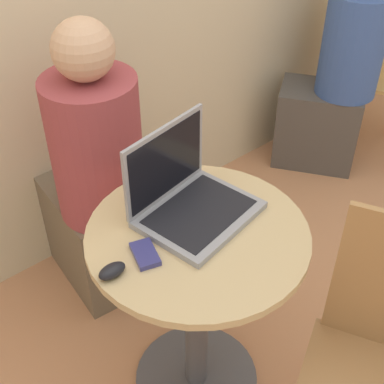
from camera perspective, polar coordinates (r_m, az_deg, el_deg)
ground_plane at (r=2.05m, az=0.46°, el=-19.26°), size 12.00×12.00×0.00m
round_table at (r=1.66m, az=0.55°, el=-10.42°), size 0.63×0.63×0.73m
laptop at (r=1.51m, az=-0.39°, el=-0.57°), size 0.36×0.31×0.25m
cell_phone at (r=1.42m, az=-5.03°, el=-6.61°), size 0.09×0.11×0.02m
computer_mouse at (r=1.37m, az=-8.53°, el=-8.31°), size 0.08×0.04×0.03m
chair_empty at (r=1.57m, az=19.53°, el=-17.97°), size 0.54×0.54×0.92m
person_seated at (r=2.04m, az=-10.17°, el=0.22°), size 0.34×0.50×1.16m
chair_background at (r=3.04m, az=17.57°, el=12.26°), size 0.56×0.56×0.89m
person_background at (r=2.85m, az=14.97°, el=11.06°), size 0.47×0.51×1.12m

